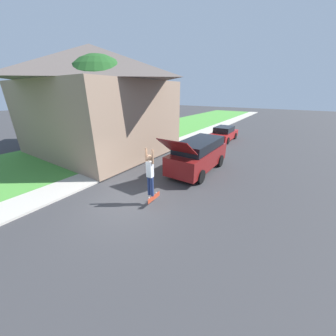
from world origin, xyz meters
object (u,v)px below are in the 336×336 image
object	(u,v)px
suv_parked	(198,155)
skateboard	(154,197)
lawn_tree_near	(102,92)
skateboarder	(150,172)
car_down_street	(224,134)

from	to	relation	value
suv_parked	skateboard	world-z (taller)	suv_parked
lawn_tree_near	skateboard	world-z (taller)	lawn_tree_near
lawn_tree_near	skateboard	size ratio (longest dim) A/B	7.87
lawn_tree_near	skateboarder	bearing A→B (deg)	-25.22
car_down_street	skateboard	xyz separation A→B (m)	(1.41, -13.28, -0.31)
suv_parked	skateboarder	bearing A→B (deg)	-89.98
suv_parked	car_down_street	world-z (taller)	suv_parked
skateboarder	car_down_street	bearing A→B (deg)	95.55
lawn_tree_near	suv_parked	size ratio (longest dim) A/B	1.20
car_down_street	suv_parked	bearing A→B (deg)	-81.56
car_down_street	skateboarder	world-z (taller)	skateboarder
skateboarder	lawn_tree_near	bearing A→B (deg)	154.78
suv_parked	skateboarder	world-z (taller)	suv_parked
lawn_tree_near	skateboard	bearing A→B (deg)	-24.40
lawn_tree_near	skateboarder	size ratio (longest dim) A/B	3.20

